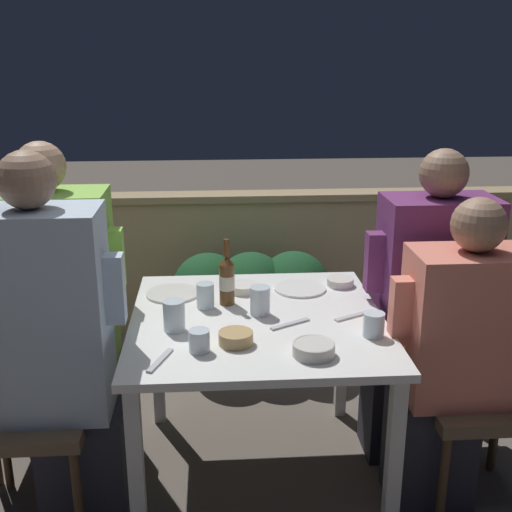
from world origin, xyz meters
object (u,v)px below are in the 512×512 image
Objects in this scene: chair_left_near at (4,394)px; person_green_blouse at (63,311)px; chair_right_near at (504,377)px; person_purple_stripe at (425,309)px; beer_bottle at (227,280)px; chair_right_far at (466,339)px; chair_left_far at (19,348)px; person_coral_top at (455,359)px; person_blue_shirt at (53,349)px.

chair_left_near is 0.43m from person_green_blouse.
person_purple_stripe reaches higher than chair_right_near.
beer_bottle is (0.66, -0.05, 0.13)m from person_green_blouse.
chair_right_near is 1.00× the size of chair_right_far.
person_coral_top is at bearing -12.75° from chair_left_far.
person_blue_shirt is 1.60× the size of chair_right_near.
person_coral_top is (-0.19, 0.00, 0.08)m from chair_right_near.
chair_left_far is 1.90m from chair_right_near.
person_blue_shirt is at bearing -168.46° from chair_right_far.
person_blue_shirt is (0.19, 0.00, 0.17)m from chair_left_near.
beer_bottle is (0.80, 0.33, 0.29)m from chair_left_near.
chair_right_near is 0.21m from person_coral_top.
chair_left_far is 1.66m from person_purple_stripe.
chair_right_near is at bearing 0.00° from person_coral_top.
person_blue_shirt reaches higher than chair_right_near.
person_coral_top is at bearing -0.13° from chair_left_near.
person_coral_top is at bearing -118.44° from chair_right_far.
chair_left_far is 0.90m from beer_bottle.
chair_right_far is (1.61, 0.33, -0.17)m from person_blue_shirt.
chair_left_far is (-0.24, 0.37, -0.17)m from person_blue_shirt.
beer_bottle is (-1.00, -0.00, 0.29)m from chair_right_far.
person_green_blouse is 5.05× the size of beer_bottle.
chair_left_near is 0.65× the size of person_purple_stripe.
person_green_blouse is 1.03× the size of person_purple_stripe.
person_blue_shirt is 0.38m from person_green_blouse.
chair_right_far is (1.85, -0.05, 0.00)m from chair_left_far.
chair_left_near is 1.00× the size of chair_left_far.
chair_left_near is 1.81m from chair_right_near.
person_coral_top is 0.91× the size of person_purple_stripe.
person_purple_stripe is (1.42, 0.33, -0.03)m from person_blue_shirt.
person_coral_top is at bearing -14.32° from person_green_blouse.
chair_right_far is (1.66, -0.05, -0.16)m from person_green_blouse.
person_blue_shirt is 1.60× the size of chair_left_far.
person_blue_shirt is 5.13× the size of beer_bottle.
beer_bottle is at bearing 161.90° from chair_right_near.
chair_right_near is at bearing -87.63° from chair_right_far.
chair_left_near is at bearing -82.36° from chair_left_far.
person_blue_shirt reaches higher than person_coral_top.
person_purple_stripe is at bearing 121.50° from chair_right_near.
person_coral_top is at bearing -22.00° from beer_bottle.
beer_bottle is at bearing 28.23° from person_blue_shirt.
chair_right_far is 0.65× the size of person_purple_stripe.
chair_left_near is 3.20× the size of beer_bottle.
chair_right_near is 0.41m from person_purple_stripe.
person_blue_shirt is 1.65m from chair_right_far.
chair_left_near is at bearing -110.35° from person_green_blouse.
person_purple_stripe is at bearing 91.72° from person_coral_top.
beer_bottle is at bearing 22.31° from chair_left_near.
person_green_blouse is at bearing 165.68° from person_coral_top.
person_green_blouse reaches higher than person_purple_stripe.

